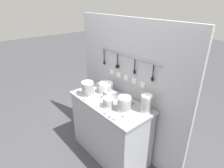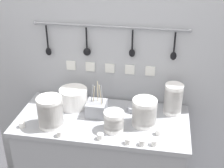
{
  "view_description": "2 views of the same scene",
  "coord_description": "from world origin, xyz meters",
  "px_view_note": "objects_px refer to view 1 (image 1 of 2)",
  "views": [
    {
      "loc": [
        1.68,
        -1.4,
        2.17
      ],
      "look_at": [
        0.04,
        -0.0,
        1.17
      ],
      "focal_mm": 30.0,
      "sensor_mm": 36.0,
      "label": 1
    },
    {
      "loc": [
        0.38,
        -1.78,
        2.11
      ],
      "look_at": [
        0.06,
        0.03,
        1.16
      ],
      "focal_mm": 50.0,
      "sensor_mm": 36.0,
      "label": 2
    }
  ],
  "objects_px": {
    "steel_mixing_bowl": "(129,102)",
    "cup_front_left": "(118,102)",
    "bowl_stack_nested_right": "(124,104)",
    "cup_edge_near": "(124,116)",
    "bowl_stack_back_corner": "(146,103)",
    "cup_edge_far": "(98,84)",
    "cup_mid_row": "(106,113)",
    "cup_by_caddy": "(115,119)",
    "cup_front_right": "(111,116)",
    "cup_beside_plates": "(98,107)",
    "plate_stack": "(106,88)",
    "bowl_stack_short_front": "(108,102)",
    "cutlery_caddy": "(110,95)",
    "cup_back_right": "(93,89)",
    "bowl_stack_tall_left": "(88,89)",
    "cup_back_left": "(85,99)",
    "cup_centre": "(78,91)"
  },
  "relations": [
    {
      "from": "steel_mixing_bowl",
      "to": "cup_front_left",
      "type": "bearing_deg",
      "value": -133.4
    },
    {
      "from": "bowl_stack_nested_right",
      "to": "cup_edge_near",
      "type": "distance_m",
      "value": 0.16
    },
    {
      "from": "bowl_stack_back_corner",
      "to": "cup_edge_far",
      "type": "distance_m",
      "value": 0.99
    },
    {
      "from": "cup_mid_row",
      "to": "cup_by_caddy",
      "type": "xyz_separation_m",
      "value": [
        0.16,
        0.01,
        0.0
      ]
    },
    {
      "from": "steel_mixing_bowl",
      "to": "cup_front_right",
      "type": "bearing_deg",
      "value": -76.97
    },
    {
      "from": "cup_front_right",
      "to": "cup_beside_plates",
      "type": "bearing_deg",
      "value": 176.91
    },
    {
      "from": "plate_stack",
      "to": "cup_front_right",
      "type": "relative_size",
      "value": 5.03
    },
    {
      "from": "bowl_stack_short_front",
      "to": "cup_by_caddy",
      "type": "relative_size",
      "value": 3.34
    },
    {
      "from": "steel_mixing_bowl",
      "to": "cup_mid_row",
      "type": "bearing_deg",
      "value": -89.51
    },
    {
      "from": "cutlery_caddy",
      "to": "cup_back_right",
      "type": "bearing_deg",
      "value": -176.12
    },
    {
      "from": "bowl_stack_tall_left",
      "to": "plate_stack",
      "type": "height_order",
      "value": "bowl_stack_tall_left"
    },
    {
      "from": "cup_back_right",
      "to": "plate_stack",
      "type": "bearing_deg",
      "value": 32.11
    },
    {
      "from": "bowl_stack_short_front",
      "to": "cup_back_left",
      "type": "distance_m",
      "value": 0.36
    },
    {
      "from": "bowl_stack_back_corner",
      "to": "cutlery_caddy",
      "type": "relative_size",
      "value": 0.89
    },
    {
      "from": "cup_centre",
      "to": "cup_edge_far",
      "type": "relative_size",
      "value": 1.0
    },
    {
      "from": "bowl_stack_nested_right",
      "to": "bowl_stack_short_front",
      "type": "xyz_separation_m",
      "value": [
        -0.19,
        -0.1,
        -0.03
      ]
    },
    {
      "from": "bowl_stack_back_corner",
      "to": "cup_front_right",
      "type": "xyz_separation_m",
      "value": [
        -0.18,
        -0.41,
        -0.09
      ]
    },
    {
      "from": "bowl_stack_short_front",
      "to": "cup_edge_near",
      "type": "xyz_separation_m",
      "value": [
        0.29,
        -0.0,
        -0.05
      ]
    },
    {
      "from": "bowl_stack_tall_left",
      "to": "steel_mixing_bowl",
      "type": "distance_m",
      "value": 0.61
    },
    {
      "from": "cutlery_caddy",
      "to": "cup_beside_plates",
      "type": "xyz_separation_m",
      "value": [
        0.08,
        -0.27,
        -0.03
      ]
    },
    {
      "from": "cup_front_right",
      "to": "cup_back_right",
      "type": "distance_m",
      "value": 0.76
    },
    {
      "from": "bowl_stack_tall_left",
      "to": "cup_edge_far",
      "type": "relative_size",
      "value": 5.14
    },
    {
      "from": "cup_edge_far",
      "to": "cup_back_right",
      "type": "bearing_deg",
      "value": -60.15
    },
    {
      "from": "bowl_stack_nested_right",
      "to": "cup_mid_row",
      "type": "relative_size",
      "value": 4.62
    },
    {
      "from": "cup_back_right",
      "to": "cup_edge_near",
      "type": "distance_m",
      "value": 0.82
    },
    {
      "from": "bowl_stack_short_front",
      "to": "cutlery_caddy",
      "type": "distance_m",
      "value": 0.22
    },
    {
      "from": "cup_beside_plates",
      "to": "cup_by_caddy",
      "type": "height_order",
      "value": "same"
    },
    {
      "from": "steel_mixing_bowl",
      "to": "cup_centre",
      "type": "bearing_deg",
      "value": -154.24
    },
    {
      "from": "cup_back_right",
      "to": "cup_by_caddy",
      "type": "bearing_deg",
      "value": -17.43
    },
    {
      "from": "cup_mid_row",
      "to": "cup_beside_plates",
      "type": "relative_size",
      "value": 1.0
    },
    {
      "from": "cup_beside_plates",
      "to": "cup_edge_near",
      "type": "distance_m",
      "value": 0.38
    },
    {
      "from": "steel_mixing_bowl",
      "to": "cup_front_left",
      "type": "xyz_separation_m",
      "value": [
        -0.1,
        -0.1,
        0.0
      ]
    },
    {
      "from": "bowl_stack_tall_left",
      "to": "bowl_stack_short_front",
      "type": "bearing_deg",
      "value": 2.88
    },
    {
      "from": "cup_edge_near",
      "to": "cutlery_caddy",
      "type": "bearing_deg",
      "value": 160.63
    },
    {
      "from": "cup_mid_row",
      "to": "cup_front_left",
      "type": "xyz_separation_m",
      "value": [
        -0.1,
        0.29,
        0.0
      ]
    },
    {
      "from": "bowl_stack_back_corner",
      "to": "plate_stack",
      "type": "distance_m",
      "value": 0.72
    },
    {
      "from": "cup_by_caddy",
      "to": "cup_edge_far",
      "type": "distance_m",
      "value": 0.97
    },
    {
      "from": "steel_mixing_bowl",
      "to": "cup_mid_row",
      "type": "xyz_separation_m",
      "value": [
        0.0,
        -0.4,
        0.0
      ]
    },
    {
      "from": "cup_edge_near",
      "to": "steel_mixing_bowl",
      "type": "bearing_deg",
      "value": 124.58
    },
    {
      "from": "bowl_stack_back_corner",
      "to": "cup_back_right",
      "type": "bearing_deg",
      "value": -170.4
    },
    {
      "from": "bowl_stack_nested_right",
      "to": "cutlery_caddy",
      "type": "bearing_deg",
      "value": 170.38
    },
    {
      "from": "bowl_stack_nested_right",
      "to": "cup_beside_plates",
      "type": "distance_m",
      "value": 0.34
    },
    {
      "from": "plate_stack",
      "to": "cup_centre",
      "type": "relative_size",
      "value": 5.03
    },
    {
      "from": "bowl_stack_back_corner",
      "to": "cup_edge_near",
      "type": "height_order",
      "value": "bowl_stack_back_corner"
    },
    {
      "from": "cutlery_caddy",
      "to": "cup_back_right",
      "type": "xyz_separation_m",
      "value": [
        -0.37,
        -0.02,
        -0.03
      ]
    },
    {
      "from": "plate_stack",
      "to": "cup_back_left",
      "type": "distance_m",
      "value": 0.37
    },
    {
      "from": "cup_centre",
      "to": "cup_back_right",
      "type": "distance_m",
      "value": 0.23
    },
    {
      "from": "bowl_stack_back_corner",
      "to": "cup_front_left",
      "type": "relative_size",
      "value": 5.48
    },
    {
      "from": "bowl_stack_tall_left",
      "to": "steel_mixing_bowl",
      "type": "bearing_deg",
      "value": 28.65
    },
    {
      "from": "bowl_stack_nested_right",
      "to": "cup_front_left",
      "type": "bearing_deg",
      "value": 159.78
    }
  ]
}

